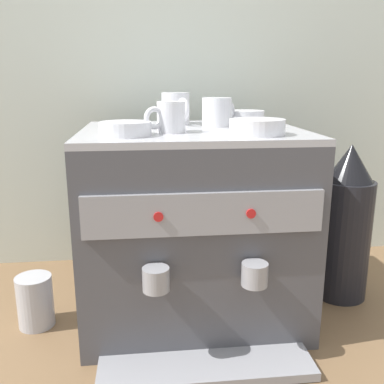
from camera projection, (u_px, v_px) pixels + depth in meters
name	position (u px, v px, depth m)	size (l,w,h in m)	color
ground_plane	(192.00, 307.00, 1.19)	(4.00, 4.00, 0.00)	brown
tiled_backsplash_wall	(179.00, 114.00, 1.43)	(2.80, 0.03, 1.00)	silver
espresso_machine	(192.00, 224.00, 1.13)	(0.54, 0.56, 0.49)	#4C4C51
ceramic_cup_0	(170.00, 117.00, 0.98)	(0.10, 0.07, 0.07)	white
ceramic_cup_1	(176.00, 108.00, 1.18)	(0.08, 0.12, 0.08)	white
ceramic_cup_2	(218.00, 112.00, 1.12)	(0.10, 0.10, 0.07)	white
ceramic_bowl_0	(125.00, 129.00, 0.93)	(0.11, 0.11, 0.03)	white
ceramic_bowl_1	(245.00, 117.00, 1.22)	(0.11, 0.11, 0.03)	white
ceramic_bowl_2	(257.00, 127.00, 0.95)	(0.12, 0.12, 0.03)	white
coffee_grinder	(345.00, 226.00, 1.21)	(0.15, 0.15, 0.44)	black
milk_pitcher	(35.00, 301.00, 1.09)	(0.09, 0.09, 0.13)	#B7B7BC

